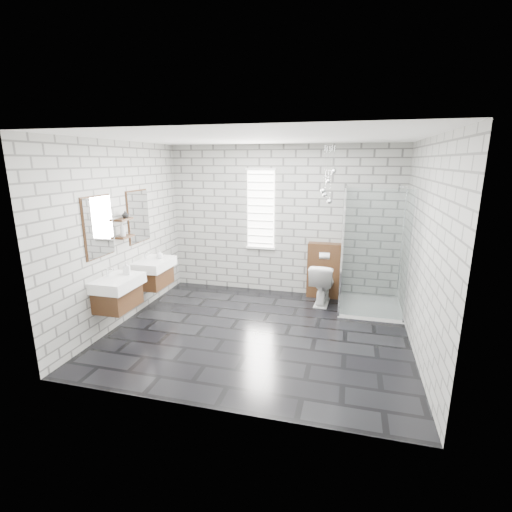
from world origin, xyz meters
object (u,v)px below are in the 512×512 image
at_px(shower_enclosure, 365,282).
at_px(toilet, 322,283).
at_px(vanity_left, 116,284).
at_px(cistern_panel, 324,270).
at_px(vanity_right, 152,265).

xyz_separation_m(shower_enclosure, toilet, (-0.70, 0.20, -0.15)).
xyz_separation_m(vanity_left, cistern_panel, (2.71, 2.25, -0.26)).
distance_m(vanity_right, cistern_panel, 3.00).
height_order(vanity_right, toilet, vanity_right).
relative_size(vanity_right, shower_enclosure, 0.77).
height_order(shower_enclosure, toilet, shower_enclosure).
relative_size(shower_enclosure, toilet, 2.84).
bearing_deg(toilet, vanity_right, 23.00).
bearing_deg(shower_enclosure, vanity_left, -153.01).
bearing_deg(cistern_panel, shower_enclosure, -36.41).
relative_size(cistern_panel, toilet, 1.40).
distance_m(vanity_left, shower_enclosure, 3.83).
height_order(cistern_panel, toilet, cistern_panel).
distance_m(cistern_panel, shower_enclosure, 0.87).
bearing_deg(vanity_left, toilet, 35.62).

